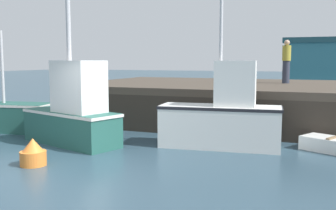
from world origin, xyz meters
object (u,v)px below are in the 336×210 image
(fishing_boat_near_right, at_px, (74,112))
(dockworker, at_px, (286,62))
(mooring_buoy_foreground, at_px, (33,153))
(rowboat, at_px, (334,145))
(fishing_boat_mid, at_px, (223,117))
(fishing_boat_near_left, at_px, (1,113))

(fishing_boat_near_right, relative_size, dockworker, 2.98)
(mooring_buoy_foreground, bearing_deg, fishing_boat_near_right, 101.05)
(rowboat, xyz_separation_m, mooring_buoy_foreground, (-6.58, -4.03, 0.10))
(dockworker, relative_size, mooring_buoy_foreground, 2.72)
(fishing_boat_mid, bearing_deg, rowboat, 11.09)
(fishing_boat_near_left, distance_m, mooring_buoy_foreground, 5.26)
(fishing_boat_near_left, relative_size, fishing_boat_mid, 0.73)
(fishing_boat_near_left, height_order, mooring_buoy_foreground, fishing_boat_near_left)
(fishing_boat_near_right, relative_size, fishing_boat_mid, 1.04)
(fishing_boat_near_left, xyz_separation_m, mooring_buoy_foreground, (4.11, -3.27, -0.32))
(fishing_boat_near_left, bearing_deg, rowboat, 4.08)
(fishing_boat_near_left, height_order, rowboat, fishing_boat_near_left)
(fishing_boat_mid, distance_m, mooring_buoy_foreground, 5.08)
(fishing_boat_near_left, relative_size, fishing_boat_near_right, 0.70)
(rowboat, bearing_deg, fishing_boat_mid, -168.91)
(rowboat, bearing_deg, fishing_boat_near_left, -175.92)
(fishing_boat_mid, height_order, rowboat, fishing_boat_mid)
(fishing_boat_near_right, height_order, fishing_boat_mid, fishing_boat_near_right)
(mooring_buoy_foreground, bearing_deg, fishing_boat_mid, 43.28)
(fishing_boat_near_left, height_order, fishing_boat_mid, fishing_boat_mid)
(fishing_boat_near_left, xyz_separation_m, rowboat, (10.70, 0.76, -0.42))
(fishing_boat_near_right, distance_m, dockworker, 8.95)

